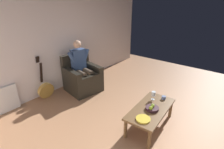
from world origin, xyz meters
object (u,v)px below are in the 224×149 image
object	(u,v)px
person_seated	(81,65)
guitar	(46,89)
decorative_dish	(143,119)
wine_glass_near	(153,94)
fruit_bowl	(152,108)
armchair	(82,78)
candle_jar	(164,98)
coffee_table	(151,111)

from	to	relation	value
person_seated	guitar	size ratio (longest dim) A/B	1.27
guitar	decorative_dish	distance (m)	2.50
decorative_dish	person_seated	bearing A→B (deg)	-105.58
guitar	wine_glass_near	size ratio (longest dim) A/B	5.85
person_seated	fruit_bowl	xyz separation A→B (m)	(0.24, 2.08, -0.25)
person_seated	fruit_bowl	distance (m)	2.11
armchair	wine_glass_near	distance (m)	1.95
wine_glass_near	candle_jar	xyz separation A→B (m)	(-0.15, 0.15, -0.09)
guitar	wine_glass_near	xyz separation A→B (m)	(-0.90, 2.33, 0.29)
fruit_bowl	decorative_dish	size ratio (longest dim) A/B	0.97
wine_glass_near	fruit_bowl	bearing A→B (deg)	24.02
guitar	candle_jar	world-z (taller)	guitar
person_seated	coffee_table	bearing A→B (deg)	93.78
person_seated	candle_jar	size ratio (longest dim) A/B	15.69
decorative_dish	fruit_bowl	bearing A→B (deg)	-177.29
coffee_table	guitar	distance (m)	2.51
wine_glass_near	fruit_bowl	xyz separation A→B (m)	(0.32, 0.14, -0.08)
candle_jar	person_seated	bearing A→B (deg)	-83.69
coffee_table	wine_glass_near	world-z (taller)	wine_glass_near
person_seated	decorative_dish	bearing A→B (deg)	84.02
wine_glass_near	guitar	bearing A→B (deg)	-68.81
guitar	wine_glass_near	world-z (taller)	guitar
fruit_bowl	wine_glass_near	bearing A→B (deg)	-155.98
decorative_dish	armchair	bearing A→B (deg)	-105.57
armchair	coffee_table	size ratio (longest dim) A/B	0.80
person_seated	candle_jar	distance (m)	2.12
coffee_table	decorative_dish	xyz separation A→B (m)	(0.38, 0.05, 0.07)
person_seated	coffee_table	world-z (taller)	person_seated
wine_glass_near	fruit_bowl	world-z (taller)	wine_glass_near
wine_glass_near	person_seated	bearing A→B (deg)	-87.65
armchair	fruit_bowl	bearing A→B (deg)	92.91
guitar	person_seated	bearing A→B (deg)	154.75
fruit_bowl	armchair	bearing A→B (deg)	-96.70
fruit_bowl	decorative_dish	distance (m)	0.34
armchair	guitar	world-z (taller)	guitar
armchair	wine_glass_near	world-z (taller)	armchair
fruit_bowl	decorative_dish	world-z (taller)	fruit_bowl
wine_glass_near	decorative_dish	xyz separation A→B (m)	(0.66, 0.16, -0.11)
fruit_bowl	decorative_dish	xyz separation A→B (m)	(0.34, 0.02, -0.02)
armchair	guitar	bearing A→B (deg)	-15.40
person_seated	guitar	bearing A→B (deg)	-15.65
person_seated	guitar	distance (m)	1.02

